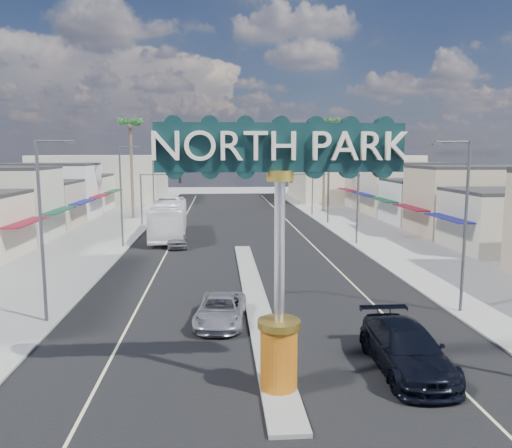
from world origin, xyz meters
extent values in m
plane|color=gray|center=(0.00, 30.00, 0.00)|extent=(160.00, 160.00, 0.00)
cube|color=black|center=(0.00, 30.00, 0.01)|extent=(20.00, 120.00, 0.01)
cube|color=gray|center=(0.00, 14.00, 0.08)|extent=(1.30, 30.00, 0.16)
cube|color=gray|center=(-14.00, 30.00, 0.06)|extent=(8.00, 120.00, 0.12)
cube|color=gray|center=(14.00, 30.00, 0.06)|extent=(8.00, 120.00, 0.12)
cube|color=beige|center=(-24.00, 43.00, 3.00)|extent=(12.00, 42.00, 6.00)
cube|color=#B7B29E|center=(24.00, 43.00, 3.00)|extent=(12.00, 42.00, 6.00)
cube|color=#B7B29E|center=(-22.00, 75.00, 4.00)|extent=(20.00, 20.00, 8.00)
cube|color=beige|center=(22.00, 75.00, 4.00)|extent=(20.00, 20.00, 8.00)
cylinder|color=orange|center=(0.00, 2.00, 1.26)|extent=(1.30, 1.30, 2.20)
cylinder|color=gold|center=(0.00, 2.00, 2.49)|extent=(1.50, 1.50, 0.25)
cylinder|color=#B7B7BC|center=(0.00, 2.00, 5.01)|extent=(0.36, 0.36, 4.80)
cylinder|color=gold|center=(0.00, 2.00, 7.58)|extent=(0.90, 0.90, 0.35)
cube|color=black|center=(0.00, 2.00, 8.51)|extent=(8.20, 0.50, 1.60)
cylinder|color=#47474C|center=(-11.00, 44.00, 3.00)|extent=(0.18, 0.18, 6.00)
cylinder|color=#47474C|center=(-8.50, 44.00, 5.90)|extent=(5.00, 0.12, 0.12)
cube|color=black|center=(-6.50, 44.00, 5.40)|extent=(0.32, 0.32, 1.00)
sphere|color=red|center=(-6.50, 43.82, 5.72)|extent=(0.22, 0.22, 0.22)
cylinder|color=#47474C|center=(11.00, 44.00, 3.00)|extent=(0.18, 0.18, 6.00)
cylinder|color=#47474C|center=(8.50, 44.00, 5.90)|extent=(5.00, 0.12, 0.12)
cube|color=black|center=(6.50, 44.00, 5.40)|extent=(0.32, 0.32, 1.00)
sphere|color=red|center=(6.50, 43.82, 5.72)|extent=(0.22, 0.22, 0.22)
cylinder|color=#47474C|center=(-10.60, 10.00, 4.50)|extent=(0.16, 0.16, 9.00)
cylinder|color=#47474C|center=(-9.70, 10.00, 8.90)|extent=(1.80, 0.10, 0.10)
cube|color=#47474C|center=(-8.90, 10.00, 8.80)|extent=(0.50, 0.22, 0.15)
cylinder|color=#47474C|center=(-10.60, 30.00, 4.50)|extent=(0.16, 0.16, 9.00)
cylinder|color=#47474C|center=(-9.70, 30.00, 8.90)|extent=(1.80, 0.10, 0.10)
cube|color=#47474C|center=(-8.90, 30.00, 8.80)|extent=(0.50, 0.22, 0.15)
cylinder|color=#47474C|center=(-10.60, 52.00, 4.50)|extent=(0.16, 0.16, 9.00)
cylinder|color=#47474C|center=(-9.70, 52.00, 8.90)|extent=(1.80, 0.10, 0.10)
cube|color=#47474C|center=(-8.90, 52.00, 8.80)|extent=(0.50, 0.22, 0.15)
cylinder|color=#47474C|center=(10.60, 10.00, 4.50)|extent=(0.16, 0.16, 9.00)
cylinder|color=#47474C|center=(9.70, 10.00, 8.90)|extent=(1.80, 0.10, 0.10)
cube|color=#47474C|center=(8.90, 10.00, 8.80)|extent=(0.50, 0.22, 0.15)
cylinder|color=#47474C|center=(10.60, 30.00, 4.50)|extent=(0.16, 0.16, 9.00)
cylinder|color=#47474C|center=(9.70, 30.00, 8.90)|extent=(1.80, 0.10, 0.10)
cube|color=#47474C|center=(8.90, 30.00, 8.80)|extent=(0.50, 0.22, 0.15)
cylinder|color=#47474C|center=(10.60, 52.00, 4.50)|extent=(0.16, 0.16, 9.00)
cylinder|color=#47474C|center=(9.70, 52.00, 8.90)|extent=(1.80, 0.10, 0.10)
cube|color=#47474C|center=(8.90, 52.00, 8.80)|extent=(0.50, 0.22, 0.15)
cylinder|color=brown|center=(-13.00, 50.00, 6.00)|extent=(0.36, 0.36, 12.00)
cylinder|color=brown|center=(13.00, 56.00, 5.50)|extent=(0.36, 0.36, 11.00)
cylinder|color=brown|center=(15.00, 62.00, 6.50)|extent=(0.36, 0.36, 13.00)
imported|color=#AFAFB4|center=(-2.00, 9.29, 0.69)|extent=(2.83, 5.18, 1.38)
imported|color=black|center=(5.11, 3.37, 0.88)|extent=(2.53, 6.08, 1.76)
imported|color=slate|center=(-5.83, 29.92, 0.74)|extent=(2.20, 4.50, 1.48)
imported|color=white|center=(-7.00, 35.35, 1.85)|extent=(3.66, 13.41, 3.70)
camera|label=1|loc=(-2.04, -14.47, 8.32)|focal=35.00mm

